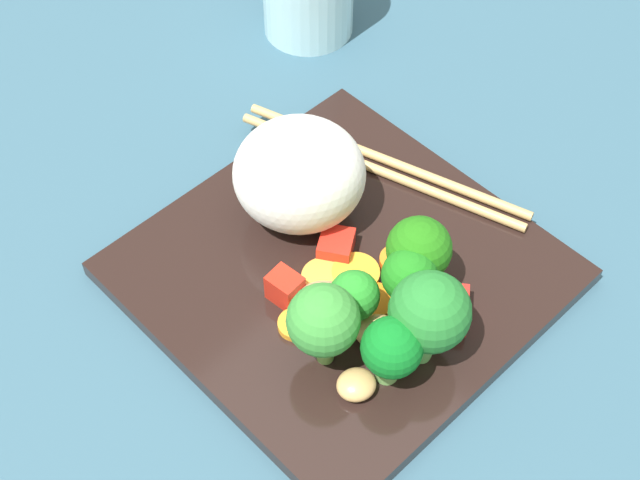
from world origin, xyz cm
name	(u,v)px	position (x,y,z in cm)	size (l,w,h in cm)	color
ground_plane	(341,286)	(0.00, 0.00, -1.00)	(110.00, 110.00, 2.00)	#2E4F60
square_plate	(341,272)	(0.00, 0.00, 0.62)	(24.36, 24.36, 1.25)	black
rice_mound	(299,175)	(-1.40, -5.10, 5.31)	(8.79, 7.78, 8.13)	white
broccoli_floret_0	(430,313)	(1.31, 7.98, 5.35)	(4.93, 4.93, 6.85)	#61AD52
broccoli_floret_1	(405,283)	(0.41, 5.42, 4.98)	(3.45, 3.45, 5.92)	#5E9243
broccoli_floret_2	(354,297)	(2.80, 3.48, 4.17)	(3.16, 3.16, 4.76)	#588F3C
broccoli_floret_3	(323,321)	(5.97, 3.87, 5.48)	(4.37, 4.37, 6.55)	#70A74A
broccoli_floret_4	(418,252)	(-1.89, 4.58, 5.13)	(4.11, 4.11, 6.39)	#5E933F
broccoli_floret_5	(392,349)	(4.27, 7.65, 4.58)	(3.68, 3.68, 5.38)	#76B459
carrot_slice_0	(320,275)	(1.61, -0.43, 1.55)	(3.10, 3.10, 0.61)	#F89D37
carrot_slice_1	(397,260)	(-2.79, 2.44, 1.48)	(2.37, 2.37, 0.46)	orange
carrot_slice_2	(360,271)	(-0.39, 1.23, 1.58)	(3.15, 3.15, 0.66)	orange
carrot_slice_3	(296,324)	(5.42, 1.02, 1.50)	(2.29, 2.29, 0.50)	orange
carrot_slice_4	(374,301)	(0.77, 3.44, 1.50)	(2.71, 2.71, 0.50)	orange
pepper_chunk_0	(445,308)	(-1.57, 7.30, 2.03)	(2.88, 3.00, 1.56)	red
pepper_chunk_1	(336,246)	(-0.60, -1.05, 2.01)	(2.19, 2.40, 1.52)	red
pepper_chunk_3	(285,288)	(4.27, -1.01, 2.31)	(2.06, 1.70, 2.13)	red
chicken_piece_0	(378,332)	(2.66, 5.43, 2.16)	(3.02, 2.38, 1.82)	tan
chicken_piece_1	(356,385)	(6.23, 6.79, 1.93)	(2.42, 2.21, 1.36)	tan
chicken_piece_2	(324,301)	(3.33, 1.45, 2.26)	(3.50, 2.86, 2.04)	tan
chopstick_pair	(382,165)	(-8.53, -3.78, 1.58)	(7.29, 22.07, 0.67)	tan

